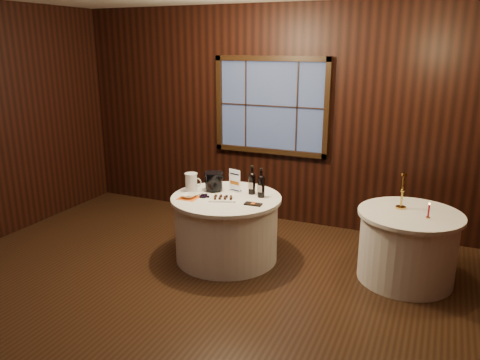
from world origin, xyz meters
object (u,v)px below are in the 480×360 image
at_px(ice_bucket, 214,181).
at_px(chocolate_plate, 223,198).
at_px(glass_pitcher, 191,182).
at_px(red_candle, 429,212).
at_px(brass_candlestick, 402,196).
at_px(sign_stand, 235,184).
at_px(chocolate_box, 253,204).
at_px(cracker_bowl, 189,196).
at_px(main_table, 226,227).
at_px(side_table, 407,246).
at_px(grape_bunch, 204,196).
at_px(port_bottle_right, 261,185).
at_px(port_bottle_left, 252,182).

height_order(ice_bucket, chocolate_plate, ice_bucket).
bearing_deg(glass_pitcher, red_candle, -7.76).
relative_size(chocolate_plate, brass_candlestick, 0.89).
distance_m(sign_stand, chocolate_box, 0.55).
height_order(chocolate_box, cracker_bowl, cracker_bowl).
height_order(main_table, side_table, same).
relative_size(main_table, ice_bucket, 5.61).
distance_m(glass_pitcher, cracker_bowl, 0.28).
height_order(sign_stand, glass_pitcher, sign_stand).
height_order(grape_bunch, brass_candlestick, brass_candlestick).
distance_m(side_table, glass_pitcher, 2.54).
bearing_deg(side_table, brass_candlestick, 139.07).
relative_size(port_bottle_right, grape_bunch, 1.83).
xyz_separation_m(main_table, red_candle, (2.17, 0.20, 0.45)).
distance_m(chocolate_plate, cracker_bowl, 0.40).
distance_m(grape_bunch, red_candle, 2.41).
relative_size(grape_bunch, red_candle, 1.14).
bearing_deg(port_bottle_left, sign_stand, 174.58).
height_order(sign_stand, brass_candlestick, brass_candlestick).
distance_m(chocolate_plate, grape_bunch, 0.24).
relative_size(port_bottle_left, chocolate_box, 1.79).
relative_size(sign_stand, brass_candlestick, 0.71).
bearing_deg(side_table, port_bottle_right, -174.78).
bearing_deg(red_candle, brass_candlestick, 144.65).
relative_size(sign_stand, port_bottle_left, 0.81).
bearing_deg(ice_bucket, brass_candlestick, 6.68).
bearing_deg(chocolate_plate, cracker_bowl, -166.11).
height_order(main_table, cracker_bowl, cracker_bowl).
bearing_deg(ice_bucket, sign_stand, 20.54).
height_order(chocolate_plate, cracker_bowl, cracker_bowl).
height_order(port_bottle_left, brass_candlestick, brass_candlestick).
relative_size(main_table, side_table, 1.19).
distance_m(port_bottle_left, chocolate_plate, 0.42).
bearing_deg(glass_pitcher, ice_bucket, 14.79).
relative_size(main_table, red_candle, 7.80).
bearing_deg(ice_bucket, port_bottle_right, 0.41).
distance_m(ice_bucket, cracker_bowl, 0.40).
relative_size(chocolate_box, grape_bunch, 1.02).
bearing_deg(grape_bunch, brass_candlestick, 14.28).
height_order(side_table, chocolate_box, chocolate_box).
bearing_deg(grape_bunch, ice_bucket, 92.96).
relative_size(sign_stand, glass_pitcher, 1.26).
xyz_separation_m(port_bottle_right, brass_candlestick, (1.52, 0.24, -0.01)).
xyz_separation_m(chocolate_box, cracker_bowl, (-0.77, -0.08, 0.02)).
xyz_separation_m(cracker_bowl, brass_candlestick, (2.26, 0.61, 0.12)).
bearing_deg(brass_candlestick, glass_pitcher, -171.18).
relative_size(glass_pitcher, brass_candlestick, 0.56).
relative_size(port_bottle_right, chocolate_box, 1.80).
xyz_separation_m(port_bottle_right, red_candle, (1.80, 0.04, -0.08)).
height_order(port_bottle_right, brass_candlestick, brass_candlestick).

